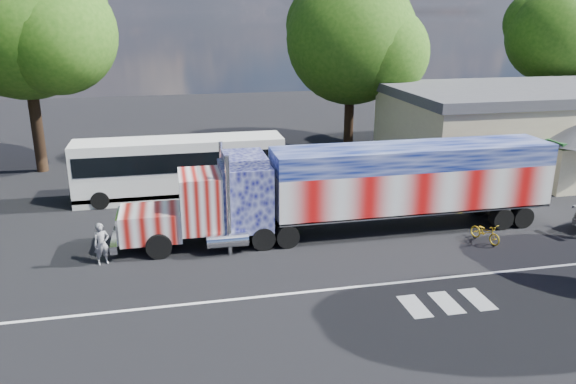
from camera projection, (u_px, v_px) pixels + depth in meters
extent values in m
plane|color=black|center=(303.00, 257.00, 23.30)|extent=(100.00, 100.00, 0.00)
cube|color=silver|center=(323.00, 290.00, 20.50)|extent=(30.00, 0.15, 0.01)
cube|color=silver|center=(415.00, 306.00, 19.39)|extent=(0.70, 1.60, 0.01)
cube|color=silver|center=(446.00, 303.00, 19.63)|extent=(0.70, 1.60, 0.01)
cube|color=silver|center=(478.00, 299.00, 19.87)|extent=(0.70, 1.60, 0.01)
cube|color=black|center=(224.00, 228.00, 24.56)|extent=(8.70, 0.97, 0.29)
cube|color=tan|center=(151.00, 223.00, 23.79)|extent=(2.51, 2.13, 1.26)
cube|color=silver|center=(119.00, 226.00, 23.53)|extent=(0.12, 1.84, 1.12)
cube|color=silver|center=(116.00, 240.00, 23.68)|extent=(0.29, 2.42, 0.35)
cube|color=tan|center=(201.00, 201.00, 23.95)|extent=(1.74, 2.42, 2.42)
cube|color=black|center=(180.00, 192.00, 23.65)|extent=(0.06, 2.03, 0.87)
cube|color=#4B4E8C|center=(245.00, 195.00, 24.31)|extent=(2.13, 2.42, 2.80)
cube|color=#4B4E8C|center=(244.00, 160.00, 23.82)|extent=(1.74, 2.32, 0.48)
cylinder|color=silver|center=(222.00, 188.00, 25.32)|extent=(0.19, 0.19, 4.25)
cylinder|color=silver|center=(229.00, 206.00, 22.95)|extent=(0.19, 0.19, 4.25)
cylinder|color=silver|center=(221.00, 219.00, 25.74)|extent=(1.74, 0.64, 0.64)
cylinder|color=silver|center=(227.00, 240.00, 23.40)|extent=(1.74, 0.64, 0.64)
cylinder|color=black|center=(159.00, 246.00, 23.05)|extent=(1.06, 0.34, 1.06)
cylinder|color=black|center=(159.00, 228.00, 25.03)|extent=(1.06, 0.34, 1.06)
cylinder|color=black|center=(263.00, 238.00, 23.98)|extent=(1.01, 0.53, 1.01)
cylinder|color=black|center=(256.00, 221.00, 25.87)|extent=(1.01, 0.53, 1.01)
cylinder|color=black|center=(287.00, 236.00, 24.19)|extent=(1.01, 0.53, 1.01)
cylinder|color=black|center=(278.00, 220.00, 26.08)|extent=(1.01, 0.53, 1.01)
cube|color=black|center=(410.00, 209.00, 26.23)|extent=(12.57, 1.06, 0.29)
cube|color=#D57777|center=(411.00, 186.00, 25.89)|extent=(12.95, 2.51, 1.93)
cube|color=#425096|center=(414.00, 156.00, 25.45)|extent=(12.95, 2.51, 0.97)
cube|color=silver|center=(410.00, 206.00, 26.19)|extent=(12.95, 2.51, 0.12)
cube|color=silver|center=(538.00, 168.00, 27.05)|extent=(0.04, 2.42, 2.80)
cylinder|color=black|center=(501.00, 218.00, 26.25)|extent=(1.01, 0.53, 1.01)
cylinder|color=black|center=(478.00, 204.00, 28.14)|extent=(1.01, 0.53, 1.01)
cylinder|color=black|center=(521.00, 217.00, 26.46)|extent=(1.01, 0.53, 1.01)
cylinder|color=black|center=(497.00, 203.00, 28.35)|extent=(1.01, 0.53, 1.01)
cube|color=white|center=(180.00, 168.00, 30.42)|extent=(11.12, 2.41, 3.24)
cube|color=black|center=(180.00, 158.00, 30.24)|extent=(10.75, 2.47, 1.02)
cube|color=black|center=(182.00, 189.00, 30.79)|extent=(11.12, 2.41, 0.23)
cube|color=black|center=(72.00, 172.00, 29.27)|extent=(0.06, 2.13, 1.30)
cylinder|color=black|center=(100.00, 200.00, 28.86)|extent=(0.93, 0.28, 0.93)
cylinder|color=black|center=(104.00, 187.00, 31.02)|extent=(0.93, 0.28, 0.93)
cylinder|color=black|center=(234.00, 192.00, 30.26)|extent=(0.93, 0.28, 0.93)
cylinder|color=black|center=(230.00, 180.00, 32.42)|extent=(0.93, 0.28, 0.93)
cylinder|color=black|center=(250.00, 191.00, 30.43)|extent=(0.93, 0.28, 0.93)
cylinder|color=black|center=(244.00, 179.00, 32.58)|extent=(0.93, 0.28, 0.93)
cube|color=beige|center=(560.00, 130.00, 36.84)|extent=(22.00, 10.00, 4.60)
cube|color=#46464B|center=(566.00, 90.00, 36.05)|extent=(22.40, 10.40, 0.60)
cube|color=#1E5926|center=(492.00, 153.00, 30.52)|extent=(1.60, 0.08, 1.20)
cube|color=#1E5926|center=(556.00, 149.00, 31.32)|extent=(1.60, 0.08, 1.20)
cube|color=beige|center=(576.00, 170.00, 31.34)|extent=(3.00, 1.20, 2.60)
imported|color=slate|center=(102.00, 244.00, 22.43)|extent=(0.73, 0.59, 1.73)
imported|color=gold|center=(485.00, 232.00, 24.78)|extent=(1.03, 1.72, 0.85)
cylinder|color=black|center=(35.00, 111.00, 34.77)|extent=(0.70, 0.70, 7.69)
sphere|color=#336016|center=(21.00, 14.00, 33.01)|extent=(10.04, 10.04, 10.04)
sphere|color=#336016|center=(55.00, 34.00, 32.34)|extent=(7.03, 7.03, 7.03)
cylinder|color=black|center=(349.00, 105.00, 41.39)|extent=(0.70, 0.70, 6.31)
sphere|color=#336016|center=(352.00, 39.00, 39.94)|extent=(9.30, 9.30, 9.30)
sphere|color=#336016|center=(383.00, 53.00, 39.29)|extent=(6.51, 6.51, 6.51)
sphere|color=#336016|center=(328.00, 25.00, 40.68)|extent=(6.05, 6.05, 6.05)
cylinder|color=black|center=(546.00, 96.00, 45.49)|extent=(0.70, 0.70, 6.40)
sphere|color=#336016|center=(555.00, 35.00, 44.03)|extent=(7.48, 7.48, 7.48)
sphere|color=#336016|center=(535.00, 22.00, 44.57)|extent=(4.86, 4.86, 4.86)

